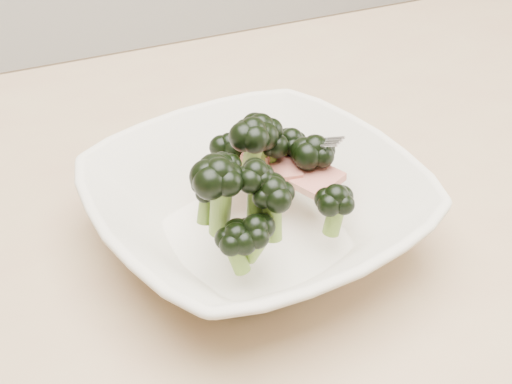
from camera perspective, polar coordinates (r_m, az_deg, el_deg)
dining_table at (r=0.68m, az=-1.01°, el=-10.24°), size 1.20×0.80×0.75m
broccoli_dish at (r=0.59m, az=0.06°, el=-0.94°), size 0.31×0.31×0.11m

